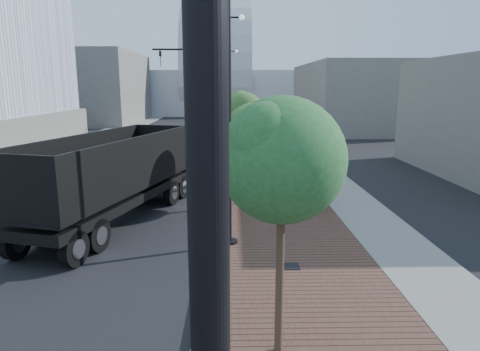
{
  "coord_description": "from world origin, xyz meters",
  "views": [
    {
      "loc": [
        0.69,
        -3.53,
        5.28
      ],
      "look_at": [
        1.0,
        12.0,
        2.0
      ],
      "focal_mm": 31.76,
      "sensor_mm": 36.0,
      "label": 1
    }
  ],
  "objects_px": {
    "dump_truck": "(154,170)",
    "pedestrian": "(322,189)",
    "dark_car_mid": "(134,143)",
    "white_sedan": "(185,152)"
  },
  "relations": [
    {
      "from": "dump_truck",
      "to": "pedestrian",
      "type": "distance_m",
      "value": 7.71
    },
    {
      "from": "pedestrian",
      "to": "dark_car_mid",
      "type": "bearing_deg",
      "value": -36.01
    },
    {
      "from": "white_sedan",
      "to": "pedestrian",
      "type": "height_order",
      "value": "pedestrian"
    },
    {
      "from": "dump_truck",
      "to": "pedestrian",
      "type": "xyz_separation_m",
      "value": [
        7.45,
        -1.95,
        -0.46
      ]
    },
    {
      "from": "dump_truck",
      "to": "dark_car_mid",
      "type": "xyz_separation_m",
      "value": [
        -4.6,
        16.14,
        -0.9
      ]
    },
    {
      "from": "dark_car_mid",
      "to": "dump_truck",
      "type": "bearing_deg",
      "value": -51.04
    },
    {
      "from": "white_sedan",
      "to": "dark_car_mid",
      "type": "relative_size",
      "value": 1.06
    },
    {
      "from": "dump_truck",
      "to": "pedestrian",
      "type": "height_order",
      "value": "dump_truck"
    },
    {
      "from": "dump_truck",
      "to": "dark_car_mid",
      "type": "distance_m",
      "value": 16.81
    },
    {
      "from": "dark_car_mid",
      "to": "pedestrian",
      "type": "distance_m",
      "value": 21.74
    }
  ]
}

